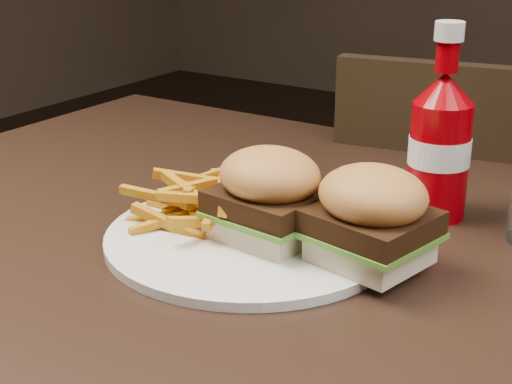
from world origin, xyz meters
The scene contains 7 objects.
dining_table centered at (0.00, 0.00, 0.73)m, with size 1.20×0.80×0.04m, color black.
chair_far centered at (-0.01, 0.56, 0.43)m, with size 0.41×0.41×0.04m, color black.
plate centered at (-0.08, -0.02, 0.76)m, with size 0.29×0.29×0.01m, color white.
sandwich_half_a centered at (-0.06, -0.02, 0.77)m, with size 0.09×0.08×0.02m, color beige.
sandwich_half_b centered at (0.05, -0.01, 0.77)m, with size 0.09×0.08×0.02m, color beige.
fries_pile centered at (-0.13, -0.01, 0.78)m, with size 0.12×0.12×0.05m, color #BC760B, non-canonical shape.
ketchup_bottle centered at (0.05, 0.15, 0.81)m, with size 0.06×0.06×0.13m, color #8E0006.
Camera 1 is at (0.31, -0.61, 1.07)m, focal length 55.00 mm.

